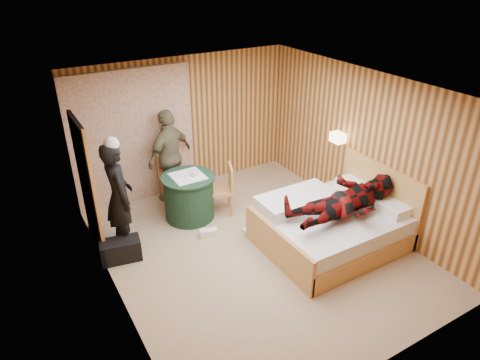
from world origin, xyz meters
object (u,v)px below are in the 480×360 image
chair_far (172,173)px  woman_standing (119,197)px  man_on_bed (349,193)px  bed (332,224)px  duffel_bag (121,250)px  wall_lamp (338,137)px  man_at_table (170,156)px  nightstand (342,199)px  chair_near (225,186)px  round_table (189,197)px

chair_far → woman_standing: size_ratio=0.54×
chair_far → man_on_bed: bearing=-62.5°
bed → duffel_bag: size_ratio=3.60×
bed → duffel_bag: (-2.97, 1.24, -0.16)m
wall_lamp → man_at_table: 2.95m
nightstand → duffel_bag: size_ratio=0.95×
wall_lamp → chair_near: size_ratio=0.29×
chair_far → duffel_bag: (-1.37, -1.27, -0.38)m
nightstand → man_on_bed: 1.31m
round_table → chair_far: chair_far is taller
wall_lamp → round_table: wall_lamp is taller
wall_lamp → chair_near: (-1.80, 0.73, -0.78)m
round_table → man_at_table: man_at_table is taller
nightstand → wall_lamp: bearing=82.2°
man_on_bed → wall_lamp: bearing=55.7°
bed → duffel_bag: 3.22m
chair_near → man_on_bed: bearing=50.4°
wall_lamp → round_table: size_ratio=0.29×
wall_lamp → duffel_bag: size_ratio=0.45×
round_table → duffel_bag: round_table is taller
round_table → woman_standing: 1.32m
nightstand → man_at_table: bearing=140.2°
chair_far → man_on_bed: size_ratio=0.53×
bed → man_on_bed: 0.71m
round_table → wall_lamp: bearing=-20.5°
wall_lamp → man_at_table: (-2.40, 1.65, -0.44)m
duffel_bag → woman_standing: 0.79m
wall_lamp → chair_far: bearing=146.3°
chair_near → woman_standing: bearing=-65.6°
man_on_bed → woman_standing: bearing=147.9°
duffel_bag → wall_lamp: bearing=5.3°
nightstand → duffel_bag: 3.79m
nightstand → chair_far: chair_far is taller
chair_near → man_at_table: man_at_table is taller
round_table → chair_far: bearing=90.4°
bed → man_on_bed: bearing=-82.9°
nightstand → duffel_bag: nightstand is taller
nightstand → man_at_table: 3.12m
man_on_bed → chair_near: bearing=118.7°
wall_lamp → man_on_bed: 1.40m
wall_lamp → chair_near: bearing=157.8°
man_on_bed → chair_far: bearing=120.8°
nightstand → round_table: 2.65m
nightstand → chair_near: size_ratio=0.62×
duffel_bag → woman_standing: woman_standing is taller
woman_standing → duffel_bag: bearing=154.9°
wall_lamp → woman_standing: size_ratio=0.15×
round_table → bed: bearing=-48.4°
bed → round_table: bed is taller
duffel_bag → woman_standing: bearing=73.6°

